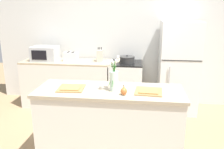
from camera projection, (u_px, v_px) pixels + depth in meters
back_wall at (123, 36)px, 4.69m from camera, size 5.20×0.08×2.70m
kitchen_island at (110, 123)px, 3.02m from camera, size 1.80×0.66×0.91m
back_counter at (67, 83)px, 4.68m from camera, size 1.68×0.60×0.90m
stove_range at (126, 85)px, 4.54m from camera, size 0.60×0.61×0.90m
refrigerator at (178, 68)px, 4.32m from camera, size 0.68×0.67×1.66m
flower_vase at (114, 77)px, 2.81m from camera, size 0.14×0.17×0.43m
pear_figurine at (124, 91)px, 2.70m from camera, size 0.08×0.08×0.12m
plate_setting_left at (71, 88)px, 2.92m from camera, size 0.34×0.34×0.02m
plate_setting_right at (149, 91)px, 2.81m from camera, size 0.34×0.34×0.02m
toaster at (71, 56)px, 4.53m from camera, size 0.28×0.18×0.17m
cooking_pot at (127, 59)px, 4.39m from camera, size 0.29×0.29×0.14m
microwave at (45, 53)px, 4.57m from camera, size 0.48×0.37×0.27m
knife_block at (100, 56)px, 4.48m from camera, size 0.10×0.14×0.27m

